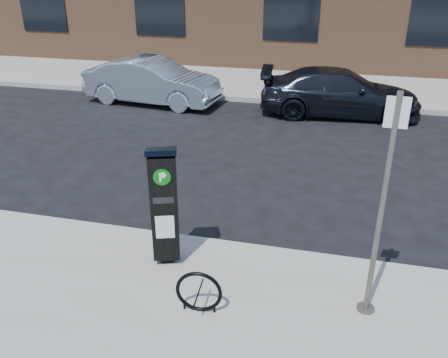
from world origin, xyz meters
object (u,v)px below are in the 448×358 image
(sign_pole, at_px, (381,213))
(car_silver, at_px, (152,81))
(parking_kiosk, at_px, (164,205))
(bike_rack, at_px, (199,292))
(car_dark, at_px, (340,92))

(sign_pole, relative_size, car_silver, 0.67)
(parking_kiosk, height_order, sign_pole, sign_pole)
(bike_rack, relative_size, car_dark, 0.13)
(parking_kiosk, distance_m, sign_pole, 2.78)
(parking_kiosk, xyz_separation_m, car_silver, (-3.34, 7.86, -0.36))
(parking_kiosk, distance_m, car_dark, 8.33)
(parking_kiosk, bearing_deg, car_dark, 56.09)
(parking_kiosk, height_order, car_dark, parking_kiosk)
(bike_rack, bearing_deg, sign_pole, 10.25)
(parking_kiosk, height_order, car_silver, parking_kiosk)
(sign_pole, height_order, bike_rack, sign_pole)
(parking_kiosk, bearing_deg, car_silver, 93.97)
(car_silver, bearing_deg, bike_rack, -148.83)
(car_silver, xyz_separation_m, car_dark, (5.47, 0.18, -0.03))
(bike_rack, relative_size, car_silver, 0.14)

